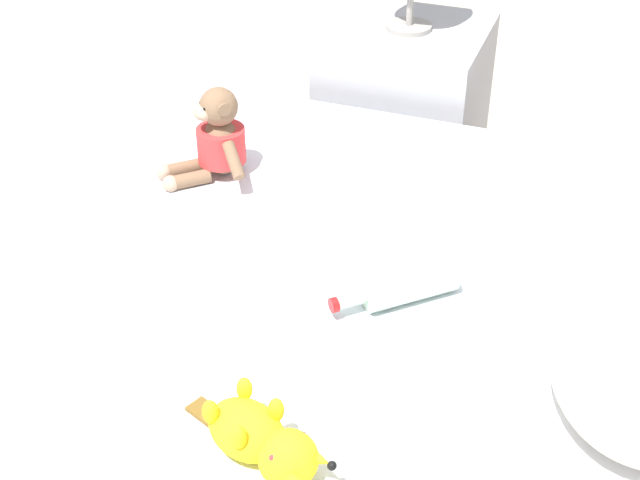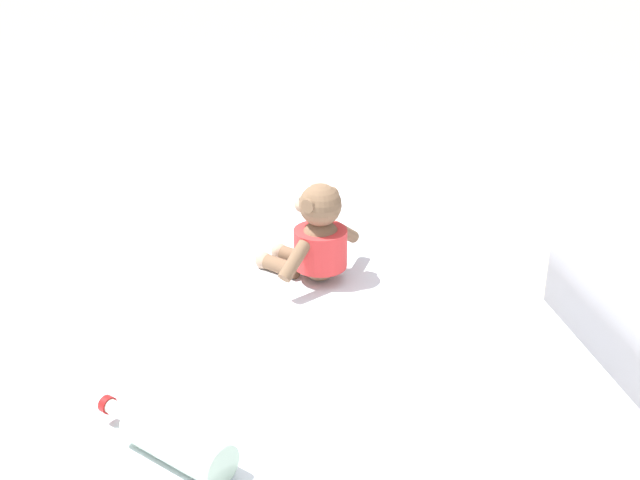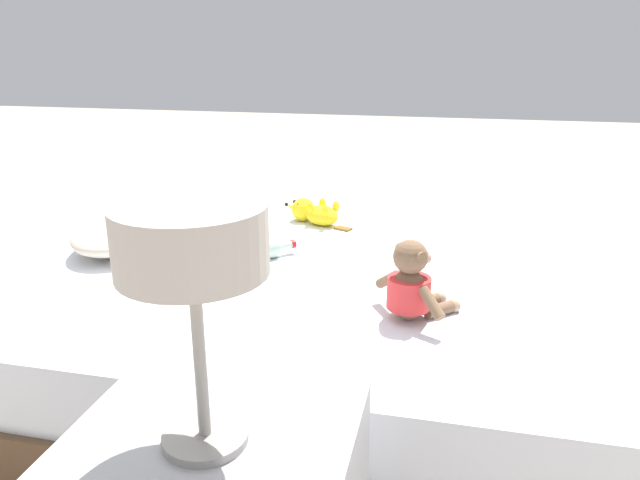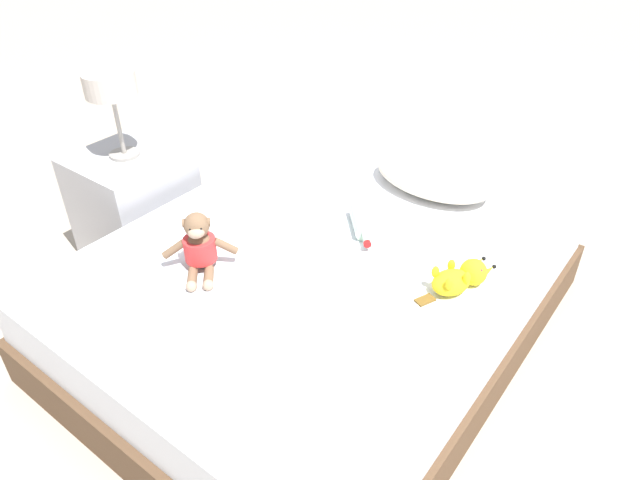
% 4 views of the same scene
% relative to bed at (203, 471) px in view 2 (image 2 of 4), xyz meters
% --- Properties ---
extents(bed, '(1.58, 1.98, 0.42)m').
position_rel_bed_xyz_m(bed, '(0.00, 0.00, 0.00)').
color(bed, brown).
rests_on(bed, ground_plane).
extents(plush_monkey, '(0.26, 0.26, 0.24)m').
position_rel_bed_xyz_m(plush_monkey, '(-0.29, -0.37, 0.31)').
color(plush_monkey, brown).
rests_on(plush_monkey, bed).
extents(glass_bottle, '(0.23, 0.24, 0.07)m').
position_rel_bed_xyz_m(glass_bottle, '(0.04, 0.22, 0.25)').
color(glass_bottle, '#B2D1B7').
rests_on(glass_bottle, bed).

